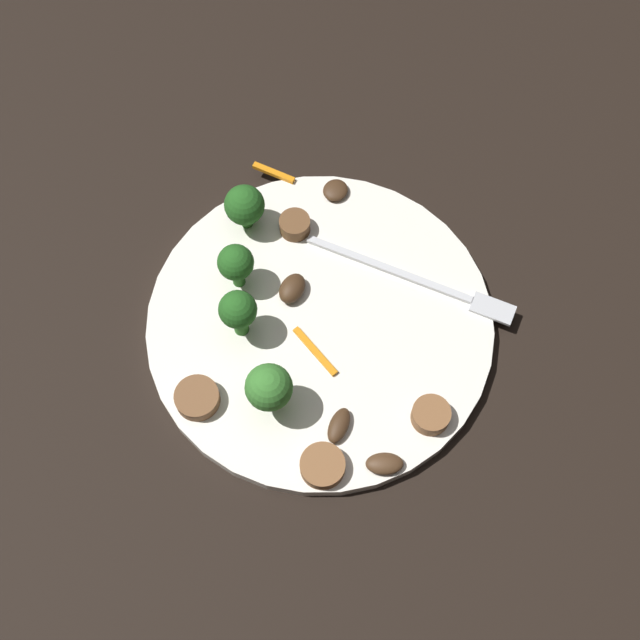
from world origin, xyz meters
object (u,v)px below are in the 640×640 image
Objects in this scene: broccoli_floret_0 at (275,391)px; pepper_strip_0 at (315,351)px; mushroom_1 at (339,425)px; mushroom_2 at (292,288)px; sausage_slice_2 at (295,225)px; sausage_slice_3 at (197,398)px; mushroom_3 at (335,190)px; broccoli_floret_2 at (245,206)px; broccoli_floret_3 at (238,260)px; sausage_slice_0 at (323,466)px; fork at (425,283)px; mushroom_0 at (385,464)px; pepper_strip_1 at (274,173)px; sausage_slice_1 at (431,415)px; plate at (320,323)px; broccoli_floret_1 at (238,311)px.

broccoli_floret_0 is 0.06m from pepper_strip_0.
mushroom_2 reaches higher than mushroom_1.
sausage_slice_2 is 0.06m from mushroom_2.
mushroom_3 is (0.01, 0.22, -0.00)m from sausage_slice_3.
broccoli_floret_2 is 0.08m from mushroom_3.
broccoli_floret_3 is 1.69× the size of mushroom_2.
mushroom_1 is 1.04× the size of mushroom_2.
sausage_slice_0 is 0.03m from mushroom_1.
sausage_slice_2 is 0.76× the size of sausage_slice_3.
mushroom_2 reaches higher than fork.
sausage_slice_2 is at bearing 124.00° from sausage_slice_0.
sausage_slice_3 is at bearing -156.97° from broccoli_floret_0.
broccoli_floret_2 is at bearing -129.82° from mushroom_3.
fork is at bearing 6.23° from broccoli_floret_2.
mushroom_2 is 1.23× the size of mushroom_3.
mushroom_3 is (-0.05, 0.19, -0.03)m from broccoli_floret_0.
mushroom_1 is (0.11, 0.03, -0.00)m from sausage_slice_3.
sausage_slice_3 is 1.22× the size of mushroom_0.
broccoli_floret_3 is at bearing -105.07° from sausage_slice_2.
fork is 4.58× the size of pepper_strip_1.
sausage_slice_0 is 0.11m from sausage_slice_3.
broccoli_floret_0 is at bearing -156.84° from sausage_slice_1.
sausage_slice_1 reaches higher than pepper_strip_1.
sausage_slice_1 is at bearing -30.36° from sausage_slice_2.
broccoli_floret_3 reaches higher than mushroom_3.
broccoli_floret_2 reaches higher than plate.
mushroom_2 is (-0.09, 0.08, 0.00)m from mushroom_1.
mushroom_1 is at bearing -46.06° from pepper_strip_0.
broccoli_floret_3 is 0.19m from mushroom_0.
broccoli_floret_3 is 0.17m from sausage_slice_0.
sausage_slice_1 reaches higher than fork.
plate is at bearing -2.84° from broccoli_floret_3.
broccoli_floret_0 is 1.94× the size of mushroom_0.
broccoli_floret_2 is 1.63× the size of mushroom_0.
mushroom_1 is 0.24m from pepper_strip_1.
fork is 3.97× the size of broccoli_floret_2.
sausage_slice_1 is at bearing 52.93° from sausage_slice_0.
broccoli_floret_0 reaches higher than mushroom_2.
sausage_slice_3 reaches higher than mushroom_3.
broccoli_floret_2 is at bearing 157.67° from sausage_slice_1.
sausage_slice_3 is (-0.11, -0.17, 0.00)m from fork.
sausage_slice_2 is 0.93× the size of mushroom_2.
broccoli_floret_3 is at bearing -169.45° from mushroom_2.
broccoli_floret_0 reaches higher than sausage_slice_0.
fork is 0.11m from pepper_strip_0.
mushroom_3 is at bearing 7.59° from pepper_strip_1.
mushroom_1 is (0.11, -0.14, -0.00)m from sausage_slice_2.
broccoli_floret_0 reaches higher than broccoli_floret_2.
broccoli_floret_3 reaches higher than mushroom_2.
broccoli_floret_1 is 1.74× the size of sausage_slice_1.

